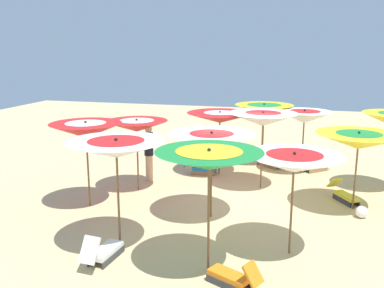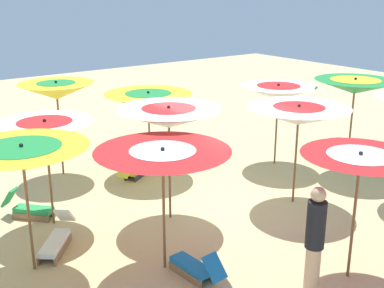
{
  "view_description": "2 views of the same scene",
  "coord_description": "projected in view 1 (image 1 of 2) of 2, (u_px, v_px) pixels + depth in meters",
  "views": [
    {
      "loc": [
        -1.66,
        11.79,
        4.37
      ],
      "look_at": [
        1.79,
        -1.02,
        1.34
      ],
      "focal_mm": 39.74,
      "sensor_mm": 36.0,
      "label": 1
    },
    {
      "loc": [
        7.61,
        -6.61,
        4.73
      ],
      "look_at": [
        -0.93,
        -0.27,
        1.35
      ],
      "focal_mm": 46.22,
      "sensor_mm": 36.0,
      "label": 2
    }
  ],
  "objects": [
    {
      "name": "beach_umbrella_5",
      "position": [
        263.0,
        119.0,
        13.05
      ],
      "size": [
        2.13,
        2.13,
        2.48
      ],
      "color": "brown",
      "rests_on": "ground"
    },
    {
      "name": "beach_umbrella_2",
      "position": [
        137.0,
        126.0,
        12.93
      ],
      "size": [
        1.9,
        1.9,
        2.26
      ],
      "color": "brown",
      "rests_on": "ground"
    },
    {
      "name": "beach_umbrella_10",
      "position": [
        294.0,
        163.0,
        8.79
      ],
      "size": [
        2.05,
        2.05,
        2.28
      ],
      "color": "brown",
      "rests_on": "ground"
    },
    {
      "name": "lounger_2",
      "position": [
        318.0,
        165.0,
        15.32
      ],
      "size": [
        1.05,
        0.96,
        0.64
      ],
      "rotation": [
        0.0,
        0.0,
        6.99
      ],
      "color": "olive",
      "rests_on": "ground"
    },
    {
      "name": "beach_umbrella_3",
      "position": [
        86.0,
        130.0,
        11.53
      ],
      "size": [
        1.96,
        1.96,
        2.43
      ],
      "color": "brown",
      "rests_on": "ground"
    },
    {
      "name": "lounger_0",
      "position": [
        103.0,
        251.0,
        8.84
      ],
      "size": [
        0.49,
        1.22,
        0.71
      ],
      "rotation": [
        0.0,
        0.0,
        4.61
      ],
      "color": "#333338",
      "rests_on": "ground"
    },
    {
      "name": "beach_umbrella_11",
      "position": [
        209.0,
        160.0,
        8.0
      ],
      "size": [
        2.07,
        2.07,
        2.53
      ],
      "color": "brown",
      "rests_on": "ground"
    },
    {
      "name": "beach_umbrella_7",
      "position": [
        116.0,
        149.0,
        9.01
      ],
      "size": [
        2.13,
        2.13,
        2.51
      ],
      "color": "brown",
      "rests_on": "ground"
    },
    {
      "name": "lounger_5",
      "position": [
        344.0,
        194.0,
        12.32
      ],
      "size": [
        0.89,
        1.21,
        0.59
      ],
      "rotation": [
        0.0,
        0.0,
        8.39
      ],
      "color": "#333338",
      "rests_on": "ground"
    },
    {
      "name": "beach_ball",
      "position": [
        362.0,
        212.0,
        11.12
      ],
      "size": [
        0.32,
        0.32,
        0.32
      ],
      "primitive_type": "sphere",
      "color": "white",
      "rests_on": "ground"
    },
    {
      "name": "lounger_3",
      "position": [
        202.0,
        168.0,
        14.95
      ],
      "size": [
        1.17,
        0.41,
        0.6
      ],
      "rotation": [
        0.0,
        0.0,
        3.22
      ],
      "color": "olive",
      "rests_on": "ground"
    },
    {
      "name": "beach_umbrella_1",
      "position": [
        220.0,
        118.0,
        14.62
      ],
      "size": [
        2.28,
        2.28,
        2.24
      ],
      "color": "brown",
      "rests_on": "ground"
    },
    {
      "name": "lounger_4",
      "position": [
        272.0,
        162.0,
        15.79
      ],
      "size": [
        1.27,
        1.14,
        0.63
      ],
      "rotation": [
        0.0,
        0.0,
        5.59
      ],
      "color": "olive",
      "rests_on": "ground"
    },
    {
      "name": "beach_umbrella_4",
      "position": [
        304.0,
        117.0,
        14.78
      ],
      "size": [
        1.92,
        1.92,
        2.27
      ],
      "color": "brown",
      "rests_on": "ground"
    },
    {
      "name": "lounger_1",
      "position": [
        233.0,
        276.0,
        7.91
      ],
      "size": [
        1.12,
        0.79,
        0.6
      ],
      "rotation": [
        0.0,
        0.0,
        5.83
      ],
      "color": "#333338",
      "rests_on": "ground"
    },
    {
      "name": "beachgoer_0",
      "position": [
        149.0,
        152.0,
        14.05
      ],
      "size": [
        0.3,
        0.3,
        1.88
      ],
      "rotation": [
        0.0,
        0.0,
        3.64
      ],
      "color": "#D8A87F",
      "rests_on": "ground"
    },
    {
      "name": "ground",
      "position": [
        241.0,
        200.0,
        12.5
      ],
      "size": [
        38.92,
        38.92,
        0.04
      ],
      "primitive_type": "cube",
      "color": "#D1B57F"
    },
    {
      "name": "beach_umbrella_6",
      "position": [
        212.0,
        141.0,
        10.77
      ],
      "size": [
        2.25,
        2.25,
        2.31
      ],
      "color": "brown",
      "rests_on": "ground"
    },
    {
      "name": "beach_umbrella_9",
      "position": [
        358.0,
        141.0,
        11.35
      ],
      "size": [
        2.27,
        2.27,
        2.19
      ],
      "color": "brown",
      "rests_on": "ground"
    },
    {
      "name": "beach_umbrella_0",
      "position": [
        264.0,
        110.0,
        16.04
      ],
      "size": [
        2.2,
        2.2,
        2.32
      ],
      "color": "brown",
      "rests_on": "ground"
    }
  ]
}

